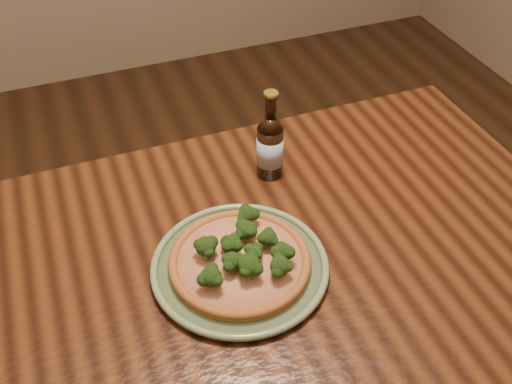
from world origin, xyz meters
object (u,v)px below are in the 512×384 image
object	(u,v)px
beer_bottle	(270,146)
plate	(240,266)
table	(196,325)
pizza	(241,260)

from	to	relation	value
beer_bottle	plate	bearing A→B (deg)	-107.43
table	pizza	bearing A→B (deg)	12.58
table	plate	bearing A→B (deg)	13.24
pizza	beer_bottle	bearing A→B (deg)	57.36
table	plate	size ratio (longest dim) A/B	4.83
table	pizza	size ratio (longest dim) A/B	6.08
table	beer_bottle	distance (m)	0.40
pizza	beer_bottle	xyz separation A→B (m)	(0.15, 0.24, 0.05)
beer_bottle	pizza	bearing A→B (deg)	-107.10
pizza	beer_bottle	distance (m)	0.29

